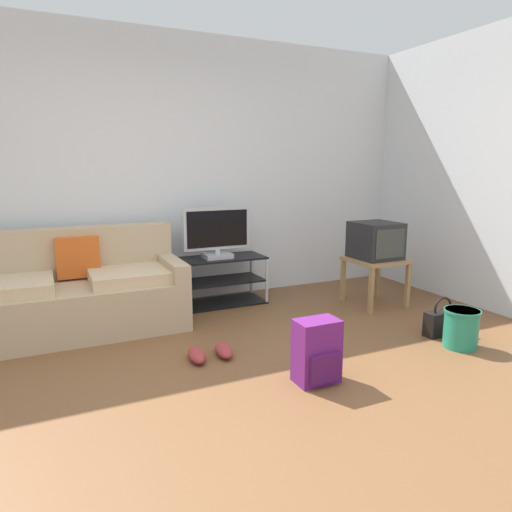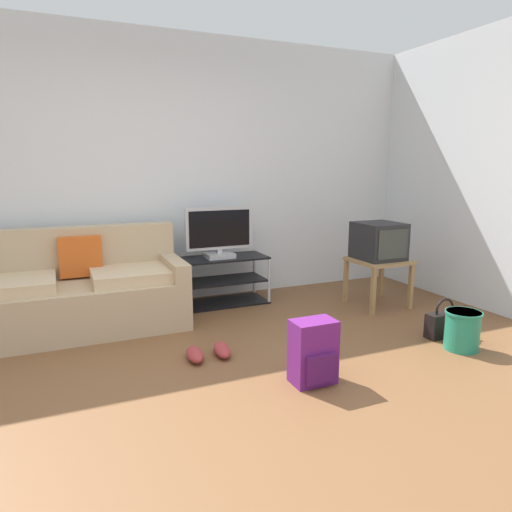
{
  "view_description": "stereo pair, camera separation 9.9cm",
  "coord_description": "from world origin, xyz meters",
  "px_view_note": "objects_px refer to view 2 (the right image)",
  "views": [
    {
      "loc": [
        -0.9,
        -2.23,
        1.4
      ],
      "look_at": [
        0.67,
        1.15,
        0.67
      ],
      "focal_mm": 32.24,
      "sensor_mm": 36.0,
      "label": 1
    },
    {
      "loc": [
        -0.81,
        -2.27,
        1.4
      ],
      "look_at": [
        0.67,
        1.15,
        0.67
      ],
      "focal_mm": 32.24,
      "sensor_mm": 36.0,
      "label": 2
    }
  ],
  "objects_px": {
    "crt_tv": "(379,241)",
    "tv_stand": "(219,281)",
    "side_table": "(378,267)",
    "flat_tv": "(219,233)",
    "backpack": "(313,352)",
    "couch": "(75,292)",
    "sneakers_pair": "(209,352)",
    "handbag": "(444,324)",
    "cleaning_bucket": "(462,329)"
  },
  "relations": [
    {
      "from": "tv_stand",
      "to": "flat_tv",
      "type": "bearing_deg",
      "value": -90.0
    },
    {
      "from": "handbag",
      "to": "sneakers_pair",
      "type": "relative_size",
      "value": 0.94
    },
    {
      "from": "backpack",
      "to": "sneakers_pair",
      "type": "bearing_deg",
      "value": 148.57
    },
    {
      "from": "cleaning_bucket",
      "to": "tv_stand",
      "type": "bearing_deg",
      "value": 125.19
    },
    {
      "from": "tv_stand",
      "to": "side_table",
      "type": "height_order",
      "value": "tv_stand"
    },
    {
      "from": "backpack",
      "to": "cleaning_bucket",
      "type": "relative_size",
      "value": 1.39
    },
    {
      "from": "cleaning_bucket",
      "to": "sneakers_pair",
      "type": "relative_size",
      "value": 0.86
    },
    {
      "from": "crt_tv",
      "to": "cleaning_bucket",
      "type": "bearing_deg",
      "value": -95.9
    },
    {
      "from": "crt_tv",
      "to": "tv_stand",
      "type": "bearing_deg",
      "value": 155.14
    },
    {
      "from": "couch",
      "to": "side_table",
      "type": "distance_m",
      "value": 2.89
    },
    {
      "from": "tv_stand",
      "to": "cleaning_bucket",
      "type": "height_order",
      "value": "tv_stand"
    },
    {
      "from": "handbag",
      "to": "flat_tv",
      "type": "bearing_deg",
      "value": 131.01
    },
    {
      "from": "crt_tv",
      "to": "couch",
      "type": "bearing_deg",
      "value": 170.37
    },
    {
      "from": "crt_tv",
      "to": "sneakers_pair",
      "type": "xyz_separation_m",
      "value": [
        -1.98,
        -0.59,
        -0.62
      ]
    },
    {
      "from": "side_table",
      "to": "sneakers_pair",
      "type": "xyz_separation_m",
      "value": [
        -1.98,
        -0.58,
        -0.36
      ]
    },
    {
      "from": "backpack",
      "to": "sneakers_pair",
      "type": "xyz_separation_m",
      "value": [
        -0.51,
        0.65,
        -0.16
      ]
    },
    {
      "from": "flat_tv",
      "to": "crt_tv",
      "type": "bearing_deg",
      "value": -24.13
    },
    {
      "from": "side_table",
      "to": "handbag",
      "type": "bearing_deg",
      "value": -93.35
    },
    {
      "from": "couch",
      "to": "cleaning_bucket",
      "type": "xyz_separation_m",
      "value": [
        2.72,
        -1.7,
        -0.16
      ]
    },
    {
      "from": "couch",
      "to": "sneakers_pair",
      "type": "height_order",
      "value": "couch"
    },
    {
      "from": "flat_tv",
      "to": "handbag",
      "type": "bearing_deg",
      "value": -48.99
    },
    {
      "from": "tv_stand",
      "to": "sneakers_pair",
      "type": "xyz_separation_m",
      "value": [
        -0.52,
        -1.27,
        -0.2
      ]
    },
    {
      "from": "crt_tv",
      "to": "backpack",
      "type": "distance_m",
      "value": 1.98
    },
    {
      "from": "side_table",
      "to": "couch",
      "type": "bearing_deg",
      "value": 170.05
    },
    {
      "from": "side_table",
      "to": "backpack",
      "type": "distance_m",
      "value": 1.92
    },
    {
      "from": "tv_stand",
      "to": "backpack",
      "type": "distance_m",
      "value": 1.92
    },
    {
      "from": "side_table",
      "to": "handbag",
      "type": "xyz_separation_m",
      "value": [
        -0.06,
        -0.94,
        -0.29
      ]
    },
    {
      "from": "tv_stand",
      "to": "couch",
      "type": "bearing_deg",
      "value": -172.11
    },
    {
      "from": "cleaning_bucket",
      "to": "sneakers_pair",
      "type": "xyz_separation_m",
      "value": [
        -1.86,
        0.62,
        -0.12
      ]
    },
    {
      "from": "tv_stand",
      "to": "sneakers_pair",
      "type": "bearing_deg",
      "value": -112.37
    },
    {
      "from": "crt_tv",
      "to": "flat_tv",
      "type": "bearing_deg",
      "value": 155.87
    },
    {
      "from": "cleaning_bucket",
      "to": "crt_tv",
      "type": "bearing_deg",
      "value": 84.1
    },
    {
      "from": "couch",
      "to": "backpack",
      "type": "xyz_separation_m",
      "value": [
        1.38,
        -1.72,
        -0.12
      ]
    },
    {
      "from": "couch",
      "to": "sneakers_pair",
      "type": "bearing_deg",
      "value": -51.17
    },
    {
      "from": "couch",
      "to": "backpack",
      "type": "bearing_deg",
      "value": -51.33
    },
    {
      "from": "sneakers_pair",
      "to": "side_table",
      "type": "bearing_deg",
      "value": 16.24
    },
    {
      "from": "flat_tv",
      "to": "backpack",
      "type": "distance_m",
      "value": 1.97
    },
    {
      "from": "handbag",
      "to": "sneakers_pair",
      "type": "bearing_deg",
      "value": 169.21
    },
    {
      "from": "tv_stand",
      "to": "backpack",
      "type": "bearing_deg",
      "value": -90.31
    },
    {
      "from": "couch",
      "to": "sneakers_pair",
      "type": "relative_size",
      "value": 5.18
    },
    {
      "from": "tv_stand",
      "to": "flat_tv",
      "type": "height_order",
      "value": "flat_tv"
    },
    {
      "from": "backpack",
      "to": "handbag",
      "type": "bearing_deg",
      "value": 31.35
    },
    {
      "from": "couch",
      "to": "tv_stand",
      "type": "bearing_deg",
      "value": 7.89
    },
    {
      "from": "side_table",
      "to": "backpack",
      "type": "relative_size",
      "value": 1.22
    },
    {
      "from": "backpack",
      "to": "sneakers_pair",
      "type": "relative_size",
      "value": 1.19
    },
    {
      "from": "couch",
      "to": "backpack",
      "type": "distance_m",
      "value": 2.21
    },
    {
      "from": "crt_tv",
      "to": "backpack",
      "type": "height_order",
      "value": "crt_tv"
    },
    {
      "from": "crt_tv",
      "to": "cleaning_bucket",
      "type": "height_order",
      "value": "crt_tv"
    },
    {
      "from": "crt_tv",
      "to": "sneakers_pair",
      "type": "bearing_deg",
      "value": -163.33
    },
    {
      "from": "handbag",
      "to": "cleaning_bucket",
      "type": "distance_m",
      "value": 0.27
    }
  ]
}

